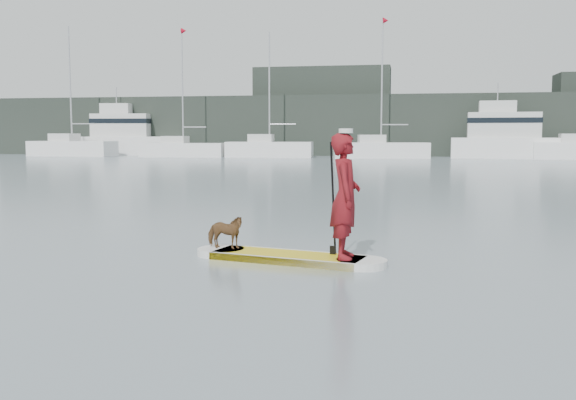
% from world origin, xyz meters
% --- Properties ---
extents(ground, '(140.00, 140.00, 0.00)m').
position_xyz_m(ground, '(0.00, 0.00, 0.00)').
color(ground, slate).
rests_on(ground, ground).
extents(paddleboard, '(3.24, 1.36, 0.12)m').
position_xyz_m(paddleboard, '(-3.16, -2.87, 0.06)').
color(paddleboard, gold).
rests_on(paddleboard, ground).
extents(paddler, '(0.51, 0.74, 1.96)m').
position_xyz_m(paddler, '(-2.21, -3.09, 1.10)').
color(paddler, maroon).
rests_on(paddler, paddleboard).
extents(white_cap, '(0.22, 0.22, 0.07)m').
position_xyz_m(white_cap, '(-2.21, -3.09, 2.11)').
color(white_cap, silver).
rests_on(white_cap, paddler).
extents(dog, '(0.71, 0.38, 0.57)m').
position_xyz_m(dog, '(-4.30, -2.61, 0.41)').
color(dog, '#512D1B').
rests_on(dog, paddleboard).
extents(paddle, '(0.10, 0.30, 2.00)m').
position_xyz_m(paddle, '(-2.43, -2.80, 0.80)').
color(paddle, black).
rests_on(paddle, ground).
extents(sailboat_a, '(8.82, 3.49, 12.49)m').
position_xyz_m(sailboat_a, '(-33.60, 45.11, 0.87)').
color(sailboat_a, white).
rests_on(sailboat_a, ground).
extents(sailboat_b, '(8.03, 2.45, 11.92)m').
position_xyz_m(sailboat_b, '(-22.04, 44.76, 0.83)').
color(sailboat_b, white).
rests_on(sailboat_b, ground).
extents(sailboat_c, '(8.09, 3.11, 11.41)m').
position_xyz_m(sailboat_c, '(-13.84, 45.25, 0.84)').
color(sailboat_c, white).
rests_on(sailboat_c, ground).
extents(sailboat_d, '(8.65, 4.00, 12.27)m').
position_xyz_m(sailboat_d, '(-3.58, 44.65, 0.88)').
color(sailboat_d, white).
rests_on(sailboat_d, ground).
extents(motor_yacht_a, '(11.31, 4.13, 6.67)m').
position_xyz_m(motor_yacht_a, '(7.74, 46.58, 1.87)').
color(motor_yacht_a, white).
rests_on(motor_yacht_a, ground).
extents(motor_yacht_b, '(10.92, 4.93, 6.96)m').
position_xyz_m(motor_yacht_b, '(-29.59, 49.33, 1.95)').
color(motor_yacht_b, white).
rests_on(motor_yacht_b, ground).
extents(shore_mass, '(90.00, 6.00, 6.00)m').
position_xyz_m(shore_mass, '(0.00, 53.00, 3.00)').
color(shore_mass, black).
rests_on(shore_mass, ground).
extents(shore_building_west, '(14.00, 4.00, 9.00)m').
position_xyz_m(shore_building_west, '(-10.00, 54.00, 4.50)').
color(shore_building_west, black).
rests_on(shore_building_west, ground).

